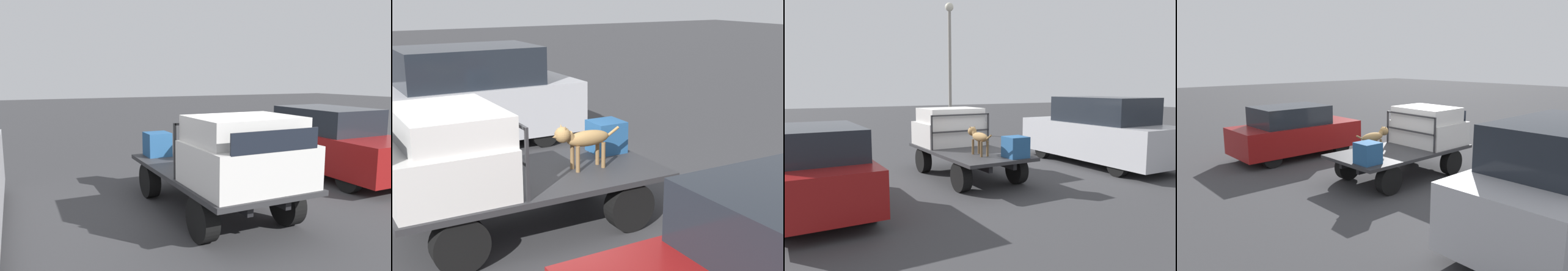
% 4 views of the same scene
% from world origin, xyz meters
% --- Properties ---
extents(ground_plane, '(80.00, 80.00, 0.00)m').
position_xyz_m(ground_plane, '(0.00, 0.00, 0.00)').
color(ground_plane, '#38383A').
extents(flatbed_truck, '(3.88, 1.89, 0.76)m').
position_xyz_m(flatbed_truck, '(0.00, 0.00, 0.56)').
color(flatbed_truck, black).
rests_on(flatbed_truck, ground).
extents(truck_cab, '(1.47, 1.77, 1.07)m').
position_xyz_m(truck_cab, '(1.12, 0.00, 1.26)').
color(truck_cab, silver).
rests_on(truck_cab, flatbed_truck).
extents(truck_headboard, '(0.04, 1.77, 0.93)m').
position_xyz_m(truck_headboard, '(0.35, 0.00, 1.37)').
color(truck_headboard, '#2D2D30').
rests_on(truck_headboard, flatbed_truck).
extents(dog, '(1.09, 0.23, 0.70)m').
position_xyz_m(dog, '(-0.81, 0.12, 1.21)').
color(dog, brown).
rests_on(dog, flatbed_truck).
extents(cargo_crate, '(0.50, 0.50, 0.50)m').
position_xyz_m(cargo_crate, '(-1.59, -0.47, 1.01)').
color(cargo_crate, '#235184').
rests_on(cargo_crate, flatbed_truck).
extents(parked_sedan, '(4.08, 1.76, 1.68)m').
position_xyz_m(parked_sedan, '(-0.97, 3.87, 0.84)').
color(parked_sedan, black).
rests_on(parked_sedan, ground).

